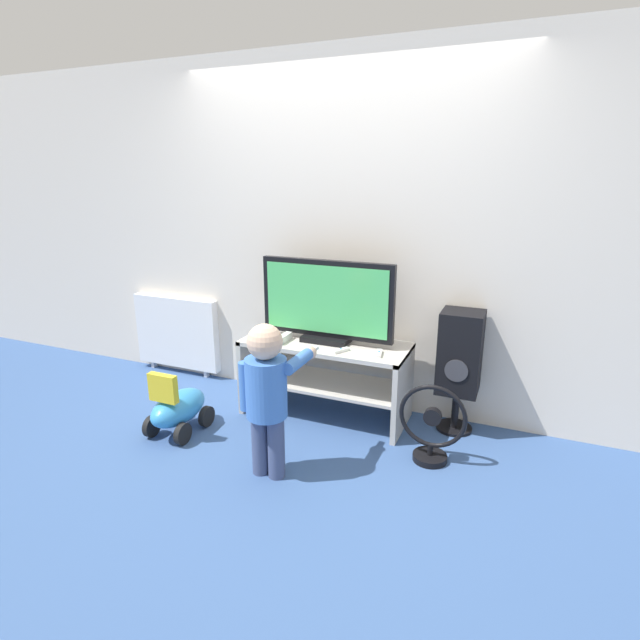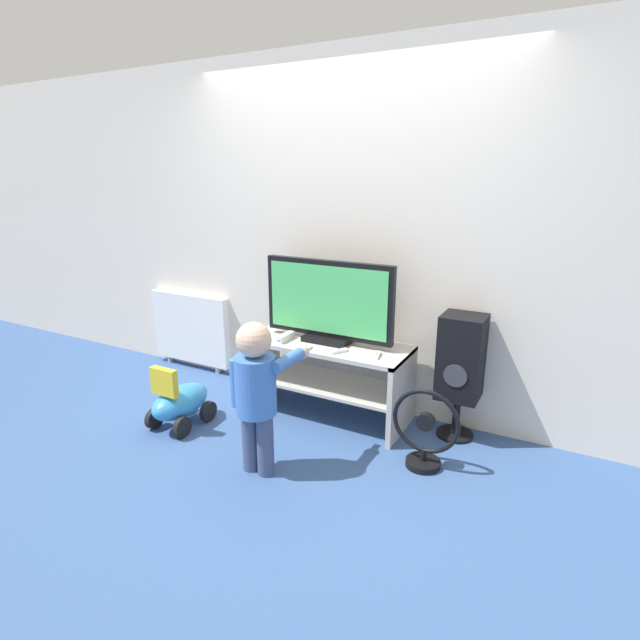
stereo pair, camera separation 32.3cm
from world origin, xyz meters
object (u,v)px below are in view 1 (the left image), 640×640
at_px(television, 327,302).
at_px(remote_primary, 379,353).
at_px(ride_on_toy, 178,408).
at_px(radiator, 177,332).
at_px(floor_fan, 432,427).
at_px(child, 268,388).
at_px(speaker_tower, 460,356).
at_px(remote_secondary, 341,350).
at_px(game_console, 284,338).

distance_m(television, remote_primary, 0.53).
bearing_deg(ride_on_toy, remote_primary, 22.97).
bearing_deg(radiator, television, -8.64).
bearing_deg(floor_fan, remote_primary, 152.00).
xyz_separation_m(remote_primary, child, (-0.44, -0.74, -0.03)).
bearing_deg(radiator, child, -35.67).
bearing_deg(speaker_tower, remote_primary, -153.31).
height_order(remote_secondary, speaker_tower, speaker_tower).
xyz_separation_m(game_console, radiator, (-1.26, 0.36, -0.22)).
bearing_deg(remote_primary, child, -120.99).
distance_m(remote_secondary, child, 0.72).
xyz_separation_m(television, game_console, (-0.28, -0.13, -0.27)).
xyz_separation_m(television, child, (-0.01, -0.87, -0.31)).
distance_m(remote_secondary, ride_on_toy, 1.20).
xyz_separation_m(child, ride_on_toy, (-0.83, 0.20, -0.38)).
bearing_deg(television, remote_primary, -16.18).
bearing_deg(remote_secondary, ride_on_toy, -154.18).
bearing_deg(radiator, speaker_tower, -2.56).
xyz_separation_m(game_console, child, (0.27, -0.74, -0.04)).
height_order(game_console, speaker_tower, speaker_tower).
xyz_separation_m(television, speaker_tower, (0.93, 0.12, -0.31)).
xyz_separation_m(child, speaker_tower, (0.94, 0.99, -0.00)).
bearing_deg(ride_on_toy, radiator, 127.95).
bearing_deg(remote_secondary, floor_fan, -14.48).
xyz_separation_m(remote_secondary, child, (-0.19, -0.69, -0.03)).
height_order(television, remote_primary, television).
bearing_deg(radiator, remote_primary, -10.33).
distance_m(game_console, remote_primary, 0.72).
distance_m(game_console, child, 0.79).
bearing_deg(television, speaker_tower, 7.61).
xyz_separation_m(ride_on_toy, radiator, (-0.70, 0.90, 0.20)).
relative_size(remote_primary, floor_fan, 0.26).
height_order(remote_primary, ride_on_toy, remote_primary).
relative_size(game_console, floor_fan, 0.36).
bearing_deg(game_console, television, 24.35).
relative_size(television, ride_on_toy, 2.01).
height_order(ride_on_toy, radiator, radiator).
bearing_deg(game_console, ride_on_toy, -136.14).
bearing_deg(child, ride_on_toy, 166.49).
xyz_separation_m(remote_primary, radiator, (-1.98, 0.36, -0.21)).
height_order(television, radiator, television).
height_order(television, ride_on_toy, television).
bearing_deg(game_console, speaker_tower, 11.74).
height_order(game_console, remote_primary, game_console).
bearing_deg(remote_primary, ride_on_toy, -157.03).
height_order(floor_fan, radiator, radiator).
relative_size(game_console, remote_primary, 1.36).
xyz_separation_m(floor_fan, ride_on_toy, (-1.69, -0.32, -0.05)).
relative_size(remote_primary, radiator, 0.16).
xyz_separation_m(television, remote_secondary, (0.18, -0.17, -0.28)).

